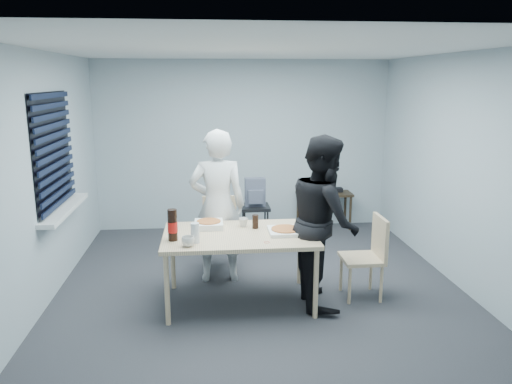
{
  "coord_description": "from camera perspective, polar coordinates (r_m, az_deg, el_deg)",
  "views": [
    {
      "loc": [
        -0.56,
        -5.18,
        2.3
      ],
      "look_at": [
        -0.04,
        0.1,
        1.1
      ],
      "focal_mm": 35.0,
      "sensor_mm": 36.0,
      "label": 1
    }
  ],
  "objects": [
    {
      "name": "room",
      "position": [
        5.88,
        -21.79,
        3.41
      ],
      "size": [
        5.0,
        5.0,
        5.0
      ],
      "color": "#2F2E34",
      "rests_on": "ground"
    },
    {
      "name": "dining_table",
      "position": [
        5.16,
        -1.92,
        -5.39
      ],
      "size": [
        1.55,
        0.98,
        0.76
      ],
      "color": "beige",
      "rests_on": "ground"
    },
    {
      "name": "chair_far",
      "position": [
        6.2,
        -4.13,
        -4.05
      ],
      "size": [
        0.42,
        0.42,
        0.89
      ],
      "color": "beige",
      "rests_on": "ground"
    },
    {
      "name": "chair_right",
      "position": [
        5.49,
        12.88,
        -6.61
      ],
      "size": [
        0.42,
        0.42,
        0.89
      ],
      "color": "beige",
      "rests_on": "ground"
    },
    {
      "name": "person_white",
      "position": [
        5.72,
        -4.41,
        -1.64
      ],
      "size": [
        0.65,
        0.42,
        1.77
      ],
      "primitive_type": "imported",
      "rotation": [
        0.0,
        0.0,
        3.14
      ],
      "color": "silver",
      "rests_on": "ground"
    },
    {
      "name": "person_black",
      "position": [
        5.17,
        7.75,
        -3.29
      ],
      "size": [
        0.47,
        0.86,
        1.77
      ],
      "primitive_type": "imported",
      "rotation": [
        0.0,
        0.0,
        1.57
      ],
      "color": "black",
      "rests_on": "ground"
    },
    {
      "name": "side_table",
      "position": [
        7.88,
        7.79,
        -0.66
      ],
      "size": [
        0.85,
        0.38,
        0.57
      ],
      "color": "#302418",
      "rests_on": "ground"
    },
    {
      "name": "stool",
      "position": [
        7.08,
        -0.11,
        -2.44
      ],
      "size": [
        0.4,
        0.4,
        0.56
      ],
      "color": "black",
      "rests_on": "ground"
    },
    {
      "name": "backpack",
      "position": [
        6.99,
        -0.1,
        -0.07
      ],
      "size": [
        0.28,
        0.21,
        0.4
      ],
      "rotation": [
        0.0,
        0.0,
        -0.09
      ],
      "color": "#585A64",
      "rests_on": "stool"
    },
    {
      "name": "pizza_box_a",
      "position": [
        5.35,
        -5.42,
        -3.69
      ],
      "size": [
        0.3,
        0.3,
        0.07
      ],
      "rotation": [
        0.0,
        0.0,
        -0.36
      ],
      "color": "white",
      "rests_on": "dining_table"
    },
    {
      "name": "pizza_box_b",
      "position": [
        5.16,
        3.4,
        -4.44
      ],
      "size": [
        0.35,
        0.35,
        0.05
      ],
      "rotation": [
        0.0,
        0.0,
        -0.12
      ],
      "color": "white",
      "rests_on": "dining_table"
    },
    {
      "name": "mug_a",
      "position": [
        4.78,
        -7.77,
        -5.61
      ],
      "size": [
        0.17,
        0.17,
        0.1
      ],
      "primitive_type": "imported",
      "rotation": [
        0.0,
        0.0,
        0.52
      ],
      "color": "silver",
      "rests_on": "dining_table"
    },
    {
      "name": "mug_b",
      "position": [
        5.36,
        -1.44,
        -3.49
      ],
      "size": [
        0.1,
        0.1,
        0.09
      ],
      "primitive_type": "imported",
      "color": "silver",
      "rests_on": "dining_table"
    },
    {
      "name": "cola_glass",
      "position": [
        5.29,
        -0.07,
        -3.4
      ],
      "size": [
        0.07,
        0.07,
        0.15
      ],
      "primitive_type": "cylinder",
      "rotation": [
        0.0,
        0.0,
        -0.11
      ],
      "color": "black",
      "rests_on": "dining_table"
    },
    {
      "name": "soda_bottle",
      "position": [
        4.95,
        -9.51,
        -3.81
      ],
      "size": [
        0.1,
        0.1,
        0.31
      ],
      "rotation": [
        0.0,
        0.0,
        -0.25
      ],
      "color": "black",
      "rests_on": "dining_table"
    },
    {
      "name": "plastic_cups",
      "position": [
        4.86,
        -6.98,
        -4.67
      ],
      "size": [
        0.1,
        0.1,
        0.2
      ],
      "primitive_type": "cylinder",
      "rotation": [
        0.0,
        0.0,
        -0.18
      ],
      "color": "silver",
      "rests_on": "dining_table"
    },
    {
      "name": "rubber_band",
      "position": [
        4.87,
        1.25,
        -5.75
      ],
      "size": [
        0.06,
        0.06,
        0.0
      ],
      "primitive_type": "torus",
      "rotation": [
        0.0,
        0.0,
        0.0
      ],
      "color": "red",
      "rests_on": "dining_table"
    },
    {
      "name": "papers",
      "position": [
        7.81,
        6.79,
        -0.14
      ],
      "size": [
        0.25,
        0.3,
        0.0
      ],
      "primitive_type": "cube",
      "rotation": [
        0.0,
        0.0,
        -0.23
      ],
      "color": "white",
      "rests_on": "side_table"
    },
    {
      "name": "black_box",
      "position": [
        7.96,
        9.28,
        0.26
      ],
      "size": [
        0.18,
        0.15,
        0.07
      ],
      "primitive_type": "cube",
      "rotation": [
        0.0,
        0.0,
        0.28
      ],
      "color": "black",
      "rests_on": "side_table"
    }
  ]
}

